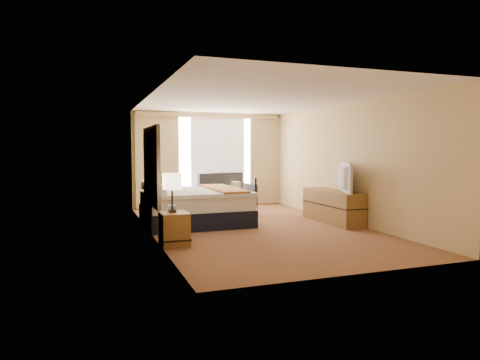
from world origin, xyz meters
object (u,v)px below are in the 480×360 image
object	(u,v)px
lamp_left	(172,182)
television	(340,177)
nightstand_right	(152,209)
floor_lamp	(150,162)
nightstand_left	(174,229)
media_dresser	(333,206)
desk_chair	(251,197)
bed	(194,206)
loveseat	(226,196)
lamp_right	(152,176)

from	to	relation	value
lamp_left	television	world-z (taller)	television
nightstand_right	floor_lamp	xyz separation A→B (m)	(0.21, 1.85, 0.98)
nightstand_left	media_dresser	distance (m)	3.85
nightstand_left	nightstand_right	xyz separation A→B (m)	(0.00, 2.50, 0.00)
desk_chair	lamp_left	world-z (taller)	lamp_left
media_dresser	television	bearing A→B (deg)	-97.84
nightstand_left	desk_chair	distance (m)	3.74
bed	floor_lamp	size ratio (longest dim) A/B	1.21
media_dresser	loveseat	xyz separation A→B (m)	(-1.47, 3.04, -0.04)
media_dresser	lamp_left	xyz separation A→B (m)	(-3.73, -1.05, 0.71)
nightstand_left	loveseat	distance (m)	4.66
television	bed	bearing A→B (deg)	89.07
bed	loveseat	bearing A→B (deg)	57.03
loveseat	television	xyz separation A→B (m)	(1.42, -3.41, 0.70)
loveseat	desk_chair	distance (m)	1.32
nightstand_left	floor_lamp	xyz separation A→B (m)	(0.21, 4.35, 0.98)
nightstand_left	nightstand_right	distance (m)	2.50
nightstand_left	media_dresser	xyz separation A→B (m)	(3.70, 1.05, 0.07)
nightstand_right	loveseat	xyz separation A→B (m)	(2.23, 1.59, 0.04)
nightstand_right	television	bearing A→B (deg)	-26.42
nightstand_left	loveseat	bearing A→B (deg)	61.41
media_dresser	loveseat	world-z (taller)	loveseat
floor_lamp	lamp_left	world-z (taller)	floor_lamp
bed	desk_chair	xyz separation A→B (m)	(1.66, 0.90, 0.03)
nightstand_right	bed	xyz separation A→B (m)	(0.81, -0.60, 0.11)
loveseat	lamp_right	bearing A→B (deg)	-158.09
floor_lamp	television	world-z (taller)	floor_lamp
floor_lamp	television	size ratio (longest dim) A/B	1.65
nightstand_left	lamp_right	world-z (taller)	lamp_right
media_dresser	desk_chair	world-z (taller)	desk_chair
television	nightstand_right	bearing A→B (deg)	85.78
desk_chair	lamp_right	distance (m)	2.55
nightstand_left	television	size ratio (longest dim) A/B	0.51
nightstand_right	lamp_right	xyz separation A→B (m)	(0.01, -0.01, 0.73)
nightstand_right	bed	bearing A→B (deg)	-36.58
floor_lamp	desk_chair	distance (m)	2.86
nightstand_left	loveseat	world-z (taller)	loveseat
media_dresser	lamp_right	distance (m)	4.01
floor_lamp	loveseat	bearing A→B (deg)	-7.22
loveseat	desk_chair	bearing A→B (deg)	-93.71
floor_lamp	lamp_right	bearing A→B (deg)	-96.29
desk_chair	nightstand_left	bearing A→B (deg)	-110.45
lamp_right	bed	bearing A→B (deg)	-36.23
media_dresser	desk_chair	size ratio (longest dim) A/B	1.97
loveseat	floor_lamp	size ratio (longest dim) A/B	0.93
nightstand_left	floor_lamp	world-z (taller)	floor_lamp
media_dresser	bed	xyz separation A→B (m)	(-2.89, 0.85, 0.03)
nightstand_right	lamp_left	xyz separation A→B (m)	(-0.03, -2.50, 0.78)
television	loveseat	bearing A→B (deg)	44.79
bed	lamp_left	world-z (taller)	lamp_left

